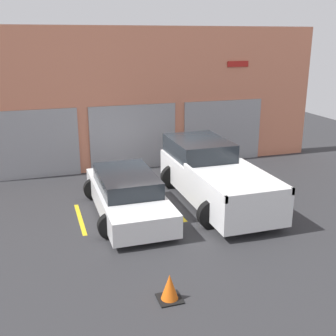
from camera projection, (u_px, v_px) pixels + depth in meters
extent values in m
plane|color=#2D2D30|center=(161.00, 194.00, 13.83)|extent=(28.00, 28.00, 0.00)
cube|color=#D17A5B|center=(136.00, 99.00, 16.03)|extent=(14.87, 0.60, 5.32)
cube|color=#939399|center=(31.00, 145.00, 15.00)|extent=(3.34, 0.08, 2.49)
cube|color=#939399|center=(134.00, 137.00, 16.09)|extent=(3.34, 0.08, 2.49)
cube|color=#939399|center=(223.00, 131.00, 17.18)|extent=(3.34, 0.08, 2.49)
cube|color=#B21E19|center=(238.00, 64.00, 16.56)|extent=(0.90, 0.03, 0.22)
cube|color=white|center=(216.00, 182.00, 12.92)|extent=(1.93, 5.34, 0.88)
cube|color=#1E2328|center=(199.00, 148.00, 14.03)|extent=(1.78, 2.40, 0.58)
cube|color=white|center=(203.00, 181.00, 11.40)|extent=(0.08, 2.93, 0.18)
cube|color=white|center=(264.00, 175.00, 11.94)|extent=(0.08, 2.93, 0.18)
cube|color=white|center=(260.00, 195.00, 10.37)|extent=(1.93, 0.08, 0.18)
cylinder|color=black|center=(172.00, 177.00, 14.25)|extent=(0.79, 0.22, 0.79)
cylinder|color=black|center=(219.00, 172.00, 14.75)|extent=(0.79, 0.22, 0.79)
cylinder|color=black|center=(212.00, 214.00, 11.25)|extent=(0.79, 0.22, 0.79)
cylinder|color=black|center=(268.00, 207.00, 11.75)|extent=(0.79, 0.22, 0.79)
cube|color=white|center=(128.00, 199.00, 12.17)|extent=(1.75, 4.60, 0.60)
cube|color=#1E2328|center=(126.00, 180.00, 12.12)|extent=(1.54, 2.53, 0.46)
cylinder|color=black|center=(94.00, 189.00, 13.28)|extent=(0.67, 0.22, 0.67)
cylinder|color=black|center=(141.00, 184.00, 13.72)|extent=(0.67, 0.22, 0.67)
cylinder|color=black|center=(111.00, 226.00, 10.69)|extent=(0.67, 0.22, 0.67)
cylinder|color=black|center=(168.00, 218.00, 11.14)|extent=(0.67, 0.22, 0.67)
cube|color=gold|center=(80.00, 219.00, 11.90)|extent=(0.12, 2.20, 0.01)
cube|color=gold|center=(173.00, 207.00, 12.71)|extent=(0.12, 2.20, 0.01)
cube|color=gold|center=(255.00, 197.00, 13.52)|extent=(0.12, 2.20, 0.01)
cube|color=black|center=(170.00, 299.00, 8.26)|extent=(0.47, 0.47, 0.03)
cone|color=orange|center=(170.00, 287.00, 8.18)|extent=(0.36, 0.36, 0.55)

